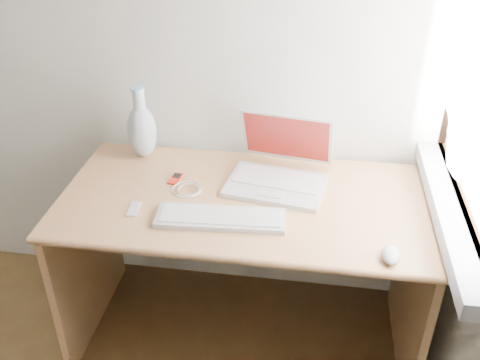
# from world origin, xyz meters

# --- Properties ---
(back_wall) EXTENTS (3.50, 0.04, 2.60)m
(back_wall) POSITION_xyz_m (0.00, 1.75, 1.30)
(back_wall) COLOR silver
(back_wall) RESTS_ON floor
(desk) EXTENTS (1.37, 0.69, 0.72)m
(desk) POSITION_xyz_m (0.98, 1.46, 0.52)
(desk) COLOR tan
(desk) RESTS_ON floor
(laptop) EXTENTS (0.40, 0.36, 0.25)m
(laptop) POSITION_xyz_m (1.09, 1.51, 0.78)
(laptop) COLOR silver
(laptop) RESTS_ON desk
(external_keyboard) EXTENTS (0.46, 0.16, 0.02)m
(external_keyboard) POSITION_xyz_m (0.92, 1.22, 0.74)
(external_keyboard) COLOR silver
(external_keyboard) RESTS_ON desk
(mouse) EXTENTS (0.07, 0.10, 0.03)m
(mouse) POSITION_xyz_m (1.49, 1.10, 0.74)
(mouse) COLOR silver
(mouse) RESTS_ON desk
(ipod) EXTENTS (0.05, 0.09, 0.01)m
(ipod) POSITION_xyz_m (0.70, 1.46, 0.73)
(ipod) COLOR red
(ipod) RESTS_ON desk
(cable_coil) EXTENTS (0.14, 0.14, 0.01)m
(cable_coil) POSITION_xyz_m (0.76, 1.40, 0.73)
(cable_coil) COLOR silver
(cable_coil) RESTS_ON desk
(remote) EXTENTS (0.04, 0.09, 0.01)m
(remote) POSITION_xyz_m (0.60, 1.24, 0.73)
(remote) COLOR silver
(remote) RESTS_ON desk
(vase) EXTENTS (0.12, 0.12, 0.31)m
(vase) POSITION_xyz_m (0.52, 1.63, 0.85)
(vase) COLOR silver
(vase) RESTS_ON desk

